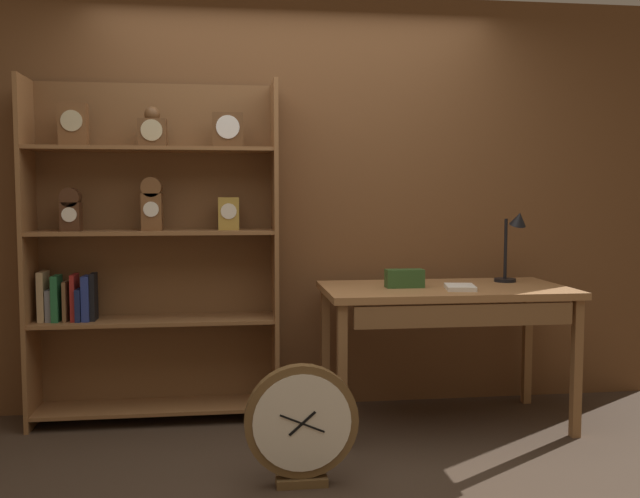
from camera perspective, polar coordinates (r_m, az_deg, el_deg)
The scene contains 8 objects.
ground_plane at distance 3.38m, azimuth 0.37°, elevation -19.14°, with size 10.00×10.00×0.00m, color #3D2D21.
back_wood_panel at distance 4.44m, azimuth -2.03°, elevation 3.77°, with size 4.80×0.05×2.60m, color brown.
bookshelf at distance 4.27m, azimuth -13.85°, elevation -0.15°, with size 1.45×0.34×2.02m.
workbench at distance 4.13m, azimuth 10.27°, elevation -4.26°, with size 1.42×0.75×0.82m.
desk_lamp at distance 4.41m, azimuth 15.54°, elevation 0.78°, with size 0.19×0.18×0.44m.
toolbox_small at distance 4.06m, azimuth 6.93°, elevation -2.40°, with size 0.22×0.09×0.11m, color #2D5123.
open_repair_manual at distance 4.03m, azimuth 11.39°, elevation -3.09°, with size 0.16×0.22×0.03m, color silver.
round_clock_large at distance 3.33m, azimuth -1.52°, elevation -14.14°, with size 0.53×0.11×0.57m.
Camera 1 is at (-0.43, -3.07, 1.35)m, focal length 39.12 mm.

